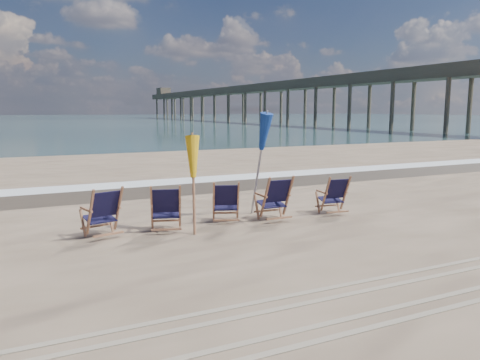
{
  "coord_description": "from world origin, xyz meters",
  "views": [
    {
      "loc": [
        -4.53,
        -7.32,
        2.49
      ],
      "look_at": [
        0.0,
        2.2,
        0.9
      ],
      "focal_mm": 35.0,
      "sensor_mm": 36.0,
      "label": 1
    }
  ],
  "objects_px": {
    "beach_chair_1": "(180,208)",
    "fishing_pier": "(258,99)",
    "beach_chair_4": "(346,195)",
    "umbrella_blue": "(259,135)",
    "beach_chair_0": "(119,211)",
    "beach_chair_2": "(238,202)",
    "umbrella_yellow": "(193,161)",
    "beach_chair_3": "(288,198)"
  },
  "relations": [
    {
      "from": "beach_chair_1",
      "to": "umbrella_yellow",
      "type": "bearing_deg",
      "value": 177.0
    },
    {
      "from": "beach_chair_1",
      "to": "beach_chair_2",
      "type": "height_order",
      "value": "beach_chair_1"
    },
    {
      "from": "beach_chair_2",
      "to": "beach_chair_0",
      "type": "bearing_deg",
      "value": 19.38
    },
    {
      "from": "umbrella_yellow",
      "to": "umbrella_blue",
      "type": "bearing_deg",
      "value": 22.9
    },
    {
      "from": "beach_chair_3",
      "to": "beach_chair_4",
      "type": "distance_m",
      "value": 1.57
    },
    {
      "from": "fishing_pier",
      "to": "beach_chair_1",
      "type": "bearing_deg",
      "value": -118.7
    },
    {
      "from": "beach_chair_4",
      "to": "umbrella_blue",
      "type": "bearing_deg",
      "value": -14.91
    },
    {
      "from": "beach_chair_4",
      "to": "umbrella_yellow",
      "type": "xyz_separation_m",
      "value": [
        -3.85,
        -0.01,
        0.98
      ]
    },
    {
      "from": "beach_chair_2",
      "to": "umbrella_blue",
      "type": "xyz_separation_m",
      "value": [
        0.76,
        0.5,
        1.43
      ]
    },
    {
      "from": "beach_chair_1",
      "to": "beach_chair_0",
      "type": "bearing_deg",
      "value": 2.86
    },
    {
      "from": "fishing_pier",
      "to": "umbrella_yellow",
      "type": "bearing_deg",
      "value": -118.51
    },
    {
      "from": "beach_chair_3",
      "to": "umbrella_yellow",
      "type": "relative_size",
      "value": 0.53
    },
    {
      "from": "beach_chair_0",
      "to": "beach_chair_1",
      "type": "bearing_deg",
      "value": 152.8
    },
    {
      "from": "beach_chair_0",
      "to": "umbrella_blue",
      "type": "xyz_separation_m",
      "value": [
        3.35,
        0.44,
        1.39
      ]
    },
    {
      "from": "beach_chair_1",
      "to": "beach_chair_2",
      "type": "relative_size",
      "value": 1.06
    },
    {
      "from": "beach_chair_2",
      "to": "umbrella_yellow",
      "type": "xyz_separation_m",
      "value": [
        -1.14,
        -0.31,
        0.98
      ]
    },
    {
      "from": "beach_chair_2",
      "to": "beach_chair_3",
      "type": "height_order",
      "value": "beach_chair_3"
    },
    {
      "from": "beach_chair_1",
      "to": "beach_chair_2",
      "type": "bearing_deg",
      "value": -155.4
    },
    {
      "from": "beach_chair_0",
      "to": "umbrella_yellow",
      "type": "relative_size",
      "value": 0.52
    },
    {
      "from": "beach_chair_1",
      "to": "beach_chair_2",
      "type": "xyz_separation_m",
      "value": [
        1.41,
        0.21,
        -0.03
      ]
    },
    {
      "from": "beach_chair_1",
      "to": "fishing_pier",
      "type": "bearing_deg",
      "value": -102.74
    },
    {
      "from": "beach_chair_1",
      "to": "beach_chair_3",
      "type": "xyz_separation_m",
      "value": [
        2.55,
        -0.04,
        0.02
      ]
    },
    {
      "from": "umbrella_blue",
      "to": "fishing_pier",
      "type": "bearing_deg",
      "value": 62.41
    },
    {
      "from": "beach_chair_1",
      "to": "beach_chair_4",
      "type": "height_order",
      "value": "beach_chair_1"
    },
    {
      "from": "beach_chair_0",
      "to": "beach_chair_2",
      "type": "distance_m",
      "value": 2.59
    },
    {
      "from": "beach_chair_4",
      "to": "beach_chair_1",
      "type": "bearing_deg",
      "value": 6.16
    },
    {
      "from": "umbrella_blue",
      "to": "fishing_pier",
      "type": "distance_m",
      "value": 80.93
    },
    {
      "from": "beach_chair_0",
      "to": "beach_chair_1",
      "type": "relative_size",
      "value": 1.02
    },
    {
      "from": "beach_chair_2",
      "to": "umbrella_blue",
      "type": "height_order",
      "value": "umbrella_blue"
    },
    {
      "from": "beach_chair_1",
      "to": "beach_chair_4",
      "type": "relative_size",
      "value": 1.05
    },
    {
      "from": "beach_chair_0",
      "to": "umbrella_yellow",
      "type": "distance_m",
      "value": 1.77
    },
    {
      "from": "beach_chair_3",
      "to": "beach_chair_4",
      "type": "bearing_deg",
      "value": -179.97
    },
    {
      "from": "umbrella_blue",
      "to": "fishing_pier",
      "type": "relative_size",
      "value": 0.02
    },
    {
      "from": "beach_chair_3",
      "to": "umbrella_blue",
      "type": "height_order",
      "value": "umbrella_blue"
    },
    {
      "from": "beach_chair_0",
      "to": "fishing_pier",
      "type": "distance_m",
      "value": 82.97
    },
    {
      "from": "beach_chair_4",
      "to": "umbrella_blue",
      "type": "distance_m",
      "value": 2.54
    },
    {
      "from": "beach_chair_1",
      "to": "beach_chair_4",
      "type": "distance_m",
      "value": 4.12
    },
    {
      "from": "beach_chair_0",
      "to": "beach_chair_3",
      "type": "relative_size",
      "value": 0.98
    },
    {
      "from": "beach_chair_4",
      "to": "beach_chair_2",
      "type": "bearing_deg",
      "value": 1.05
    },
    {
      "from": "beach_chair_0",
      "to": "umbrella_yellow",
      "type": "height_order",
      "value": "umbrella_yellow"
    },
    {
      "from": "umbrella_yellow",
      "to": "beach_chair_2",
      "type": "bearing_deg",
      "value": 15.02
    },
    {
      "from": "umbrella_yellow",
      "to": "fishing_pier",
      "type": "xyz_separation_m",
      "value": [
        39.37,
        72.48,
        3.19
      ]
    }
  ]
}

